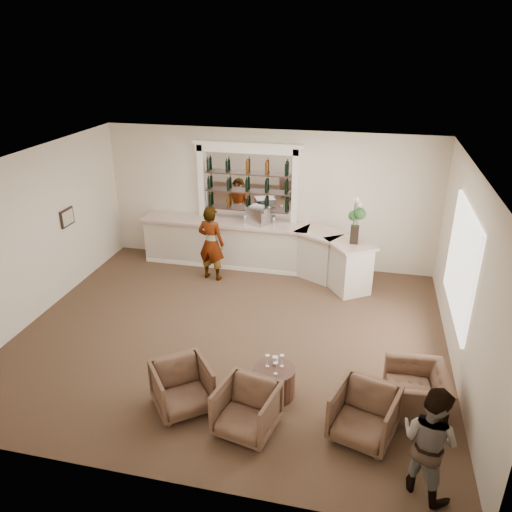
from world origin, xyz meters
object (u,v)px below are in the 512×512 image
at_px(guest, 429,441).
at_px(armchair_center, 247,409).
at_px(sommelier, 211,243).
at_px(armchair_right, 364,414).
at_px(flower_vase, 356,218).
at_px(bar_counter, 257,247).
at_px(armchair_left, 182,387).
at_px(armchair_far, 417,391).
at_px(espresso_machine, 258,215).
at_px(cocktail_table, 274,382).

height_order(guest, armchair_center, guest).
bearing_deg(armchair_center, sommelier, 125.40).
distance_m(guest, armchair_center, 2.48).
bearing_deg(sommelier, armchair_right, 140.68).
xyz_separation_m(guest, flower_vase, (-1.18, 5.25, 0.95)).
bearing_deg(armchair_right, armchair_center, -154.00).
distance_m(bar_counter, guest, 6.81).
bearing_deg(sommelier, armchair_left, 112.95).
bearing_deg(armchair_far, sommelier, -135.64).
bearing_deg(armchair_center, armchair_far, 35.41).
distance_m(armchair_left, armchair_center, 1.10).
xyz_separation_m(armchair_center, armchair_far, (2.40, 1.03, -0.05)).
relative_size(sommelier, armchair_far, 1.75).
distance_m(sommelier, armchair_left, 4.51).
relative_size(espresso_machine, flower_vase, 0.46).
bearing_deg(espresso_machine, armchair_right, -38.64).
height_order(bar_counter, guest, guest).
bearing_deg(espresso_machine, armchair_left, -66.03).
xyz_separation_m(armchair_right, espresso_machine, (-2.70, 5.22, 0.96)).
xyz_separation_m(armchair_left, armchair_far, (3.47, 0.78, -0.05)).
bearing_deg(armchair_center, espresso_machine, 113.22).
distance_m(bar_counter, espresso_machine, 0.78).
bearing_deg(guest, sommelier, -11.53).
bearing_deg(armchair_center, flower_vase, 87.95).
xyz_separation_m(sommelier, armchair_left, (0.92, -4.39, -0.51)).
relative_size(armchair_far, espresso_machine, 2.14).
height_order(armchair_left, flower_vase, flower_vase).
distance_m(sommelier, armchair_center, 5.07).
relative_size(sommelier, guest, 1.15).
xyz_separation_m(guest, armchair_center, (-2.40, 0.49, -0.39)).
height_order(armchair_center, armchair_far, armchair_center).
bearing_deg(armchair_left, armchair_right, -38.35).
bearing_deg(guest, armchair_left, 25.91).
height_order(cocktail_table, flower_vase, flower_vase).
distance_m(armchair_right, espresso_machine, 5.95).
bearing_deg(armchair_far, guest, -6.33).
relative_size(armchair_left, flower_vase, 0.81).
bearing_deg(armchair_center, bar_counter, 113.48).
bearing_deg(armchair_far, armchair_right, -50.89).
height_order(armchair_right, espresso_machine, espresso_machine).
distance_m(sommelier, flower_vase, 3.31).
bearing_deg(armchair_left, flower_vase, 24.79).
bearing_deg(sommelier, flower_vase, -166.63).
height_order(sommelier, guest, sommelier).
height_order(bar_counter, armchair_center, bar_counter).
relative_size(armchair_right, flower_vase, 0.83).
distance_m(cocktail_table, armchair_center, 0.90).
bearing_deg(armchair_left, bar_counter, 51.62).
height_order(cocktail_table, espresso_machine, espresso_machine).
distance_m(armchair_left, armchair_right, 2.70).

